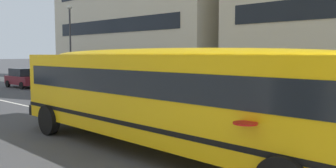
{
  "coord_description": "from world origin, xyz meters",
  "views": [
    {
      "loc": [
        10.43,
        -8.6,
        2.85
      ],
      "look_at": [
        3.09,
        -0.68,
        1.92
      ],
      "focal_mm": 37.1,
      "sensor_mm": 36.0,
      "label": 1
    }
  ],
  "objects": [
    {
      "name": "parked_car_maroon_far_corner",
      "position": [
        -18.76,
        4.73,
        0.84
      ],
      "size": [
        3.93,
        1.94,
        1.64
      ],
      "rotation": [
        0.0,
        0.0,
        0.02
      ],
      "color": "maroon",
      "rests_on": "ground_plane"
    },
    {
      "name": "street_lamp",
      "position": [
        -14.85,
        6.9,
        4.31
      ],
      "size": [
        0.44,
        0.44,
        6.8
      ],
      "color": "#38383D",
      "rests_on": "ground_plane"
    },
    {
      "name": "lane_centreline",
      "position": [
        0.0,
        0.0,
        0.0
      ],
      "size": [
        110.0,
        0.16,
        0.01
      ],
      "primitive_type": "cube",
      "color": "silver",
      "rests_on": "ground_plane"
    },
    {
      "name": "parked_car_black_by_lamppost",
      "position": [
        -9.24,
        4.94,
        0.84
      ],
      "size": [
        3.96,
        2.0,
        1.64
      ],
      "rotation": [
        0.0,
        0.0,
        -0.04
      ],
      "color": "black",
      "rests_on": "ground_plane"
    },
    {
      "name": "school_bus",
      "position": [
        3.75,
        -1.36,
        1.8
      ],
      "size": [
        13.57,
        3.38,
        3.02
      ],
      "rotation": [
        0.0,
        0.0,
        -0.02
      ],
      "color": "yellow",
      "rests_on": "ground_plane"
    },
    {
      "name": "sidewalk_far",
      "position": [
        0.0,
        7.6,
        0.01
      ],
      "size": [
        120.0,
        3.0,
        0.01
      ],
      "primitive_type": "cube",
      "color": "gray",
      "rests_on": "ground_plane"
    },
    {
      "name": "ground_plane",
      "position": [
        0.0,
        0.0,
        0.0
      ],
      "size": [
        400.0,
        400.0,
        0.0
      ],
      "primitive_type": "plane",
      "color": "#424244"
    }
  ]
}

